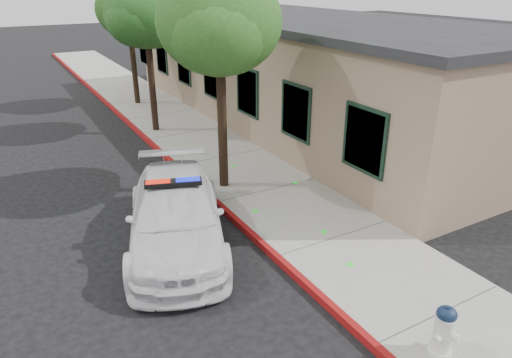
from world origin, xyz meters
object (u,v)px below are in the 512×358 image
at_px(police_car, 176,215).
at_px(street_tree_near, 220,27).
at_px(fire_hydrant, 444,330).
at_px(street_tree_far, 129,13).
at_px(clapboard_building, 298,69).
at_px(street_tree_mid, 146,17).

relative_size(police_car, street_tree_near, 0.94).
distance_m(fire_hydrant, street_tree_far, 18.48).
bearing_deg(clapboard_building, street_tree_near, -139.63).
xyz_separation_m(police_car, fire_hydrant, (2.37, -5.40, -0.15)).
bearing_deg(street_tree_near, clapboard_building, 40.37).
bearing_deg(fire_hydrant, police_car, 99.31).
bearing_deg(street_tree_near, street_tree_far, 86.54).
relative_size(clapboard_building, street_tree_mid, 3.77).
distance_m(police_car, street_tree_far, 13.49).
bearing_deg(clapboard_building, street_tree_far, 134.24).
height_order(street_tree_near, street_tree_mid, street_tree_near).
bearing_deg(street_tree_far, street_tree_mid, -98.19).
bearing_deg(street_tree_far, fire_hydrant, -91.66).
bearing_deg(police_car, street_tree_near, 63.04).
bearing_deg(fire_hydrant, street_tree_far, 73.97).
height_order(street_tree_near, street_tree_far, street_tree_near).
bearing_deg(fire_hydrant, street_tree_near, 76.49).
distance_m(fire_hydrant, street_tree_near, 8.49).
relative_size(clapboard_building, police_car, 3.80).
bearing_deg(street_tree_far, police_car, -102.82).
xyz_separation_m(clapboard_building, street_tree_mid, (-5.98, 1.02, 2.20)).
distance_m(street_tree_near, street_tree_far, 10.59).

